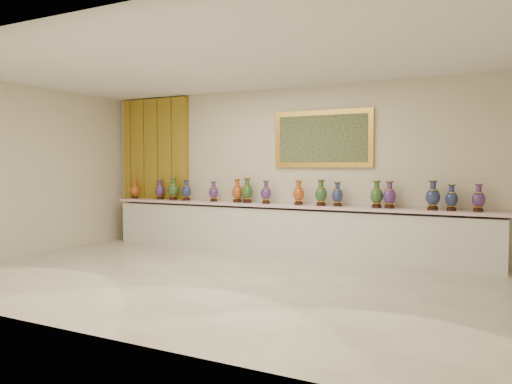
# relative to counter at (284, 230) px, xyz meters

# --- Properties ---
(ground) EXTENTS (8.00, 8.00, 0.00)m
(ground) POSITION_rel_counter_xyz_m (0.00, -2.27, -0.44)
(ground) COLOR beige
(ground) RESTS_ON ground
(room) EXTENTS (8.00, 8.00, 8.00)m
(room) POSITION_rel_counter_xyz_m (-2.44, 0.17, 1.15)
(room) COLOR beige
(room) RESTS_ON ground
(counter) EXTENTS (7.28, 0.48, 0.90)m
(counter) POSITION_rel_counter_xyz_m (0.00, 0.00, 0.00)
(counter) COLOR white
(counter) RESTS_ON ground
(vase_0) EXTENTS (0.23, 0.23, 0.39)m
(vase_0) POSITION_rel_counter_xyz_m (-3.41, -0.05, 0.64)
(vase_0) COLOR black
(vase_0) RESTS_ON counter
(vase_1) EXTENTS (0.23, 0.23, 0.41)m
(vase_1) POSITION_rel_counter_xyz_m (-2.80, 0.01, 0.65)
(vase_1) COLOR black
(vase_1) RESTS_ON counter
(vase_2) EXTENTS (0.23, 0.23, 0.46)m
(vase_2) POSITION_rel_counter_xyz_m (-2.42, -0.04, 0.67)
(vase_2) COLOR black
(vase_2) RESTS_ON counter
(vase_3) EXTENTS (0.22, 0.22, 0.42)m
(vase_3) POSITION_rel_counter_xyz_m (-2.10, -0.04, 0.65)
(vase_3) COLOR black
(vase_3) RESTS_ON counter
(vase_4) EXTENTS (0.24, 0.24, 0.40)m
(vase_4) POSITION_rel_counter_xyz_m (-1.48, -0.02, 0.64)
(vase_4) COLOR black
(vase_4) RESTS_ON counter
(vase_5) EXTENTS (0.22, 0.22, 0.44)m
(vase_5) POSITION_rel_counter_xyz_m (-0.97, 0.00, 0.66)
(vase_5) COLOR black
(vase_5) RESTS_ON counter
(vase_6) EXTENTS (0.23, 0.23, 0.46)m
(vase_6) POSITION_rel_counter_xyz_m (-0.76, -0.00, 0.67)
(vase_6) COLOR black
(vase_6) RESTS_ON counter
(vase_7) EXTENTS (0.22, 0.22, 0.42)m
(vase_7) POSITION_rel_counter_xyz_m (-0.35, -0.03, 0.65)
(vase_7) COLOR black
(vase_7) RESTS_ON counter
(vase_8) EXTENTS (0.26, 0.26, 0.43)m
(vase_8) POSITION_rel_counter_xyz_m (0.28, -0.01, 0.66)
(vase_8) COLOR black
(vase_8) RESTS_ON counter
(vase_9) EXTENTS (0.26, 0.26, 0.45)m
(vase_9) POSITION_rel_counter_xyz_m (0.70, -0.03, 0.67)
(vase_9) COLOR black
(vase_9) RESTS_ON counter
(vase_10) EXTENTS (0.24, 0.24, 0.42)m
(vase_10) POSITION_rel_counter_xyz_m (0.99, 0.01, 0.65)
(vase_10) COLOR black
(vase_10) RESTS_ON counter
(vase_11) EXTENTS (0.26, 0.26, 0.45)m
(vase_11) POSITION_rel_counter_xyz_m (1.66, -0.01, 0.67)
(vase_11) COLOR black
(vase_11) RESTS_ON counter
(vase_12) EXTENTS (0.25, 0.25, 0.45)m
(vase_12) POSITION_rel_counter_xyz_m (1.87, -0.01, 0.66)
(vase_12) COLOR black
(vase_12) RESTS_ON counter
(vase_13) EXTENTS (0.24, 0.24, 0.47)m
(vase_13) POSITION_rel_counter_xyz_m (2.54, -0.04, 0.67)
(vase_13) COLOR black
(vase_13) RESTS_ON counter
(vase_14) EXTENTS (0.23, 0.23, 0.41)m
(vase_14) POSITION_rel_counter_xyz_m (2.80, 0.00, 0.65)
(vase_14) COLOR black
(vase_14) RESTS_ON counter
(vase_15) EXTENTS (0.21, 0.21, 0.42)m
(vase_15) POSITION_rel_counter_xyz_m (3.18, -0.00, 0.65)
(vase_15) COLOR black
(vase_15) RESTS_ON counter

